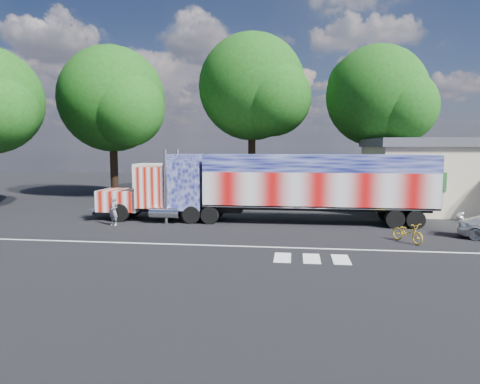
# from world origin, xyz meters

# --- Properties ---
(ground) EXTENTS (100.00, 100.00, 0.00)m
(ground) POSITION_xyz_m (0.00, 0.00, 0.00)
(ground) COLOR black
(lane_markings) EXTENTS (30.00, 2.67, 0.01)m
(lane_markings) POSITION_xyz_m (1.71, -3.77, 0.01)
(lane_markings) COLOR silver
(lane_markings) RESTS_ON ground
(semi_truck) EXTENTS (20.88, 3.30, 4.45)m
(semi_truck) POSITION_xyz_m (2.02, 3.67, 2.29)
(semi_truck) COLOR black
(semi_truck) RESTS_ON ground
(coach_bus) EXTENTS (11.11, 2.59, 3.23)m
(coach_bus) POSITION_xyz_m (-3.95, 11.13, 1.68)
(coach_bus) COLOR silver
(coach_bus) RESTS_ON ground
(woman) EXTENTS (0.74, 0.62, 1.71)m
(woman) POSITION_xyz_m (-7.29, 1.30, 0.86)
(woman) COLOR slate
(woman) RESTS_ON ground
(bicycle) EXTENTS (1.55, 1.91, 0.97)m
(bicycle) POSITION_xyz_m (8.73, -1.13, 0.49)
(bicycle) COLOR gold
(bicycle) RESTS_ON ground
(tree_n_mid) EXTENTS (10.43, 9.93, 15.12)m
(tree_n_mid) POSITION_xyz_m (-0.65, 18.13, 10.09)
(tree_n_mid) COLOR black
(tree_n_mid) RESTS_ON ground
(tree_nw_a) EXTENTS (9.99, 9.51, 13.66)m
(tree_nw_a) POSITION_xyz_m (-13.14, 15.21, 8.84)
(tree_nw_a) COLOR black
(tree_nw_a) RESTS_ON ground
(tree_ne_a) EXTENTS (9.18, 8.74, 13.38)m
(tree_ne_a) POSITION_xyz_m (10.41, 16.65, 8.95)
(tree_ne_a) COLOR black
(tree_ne_a) RESTS_ON ground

